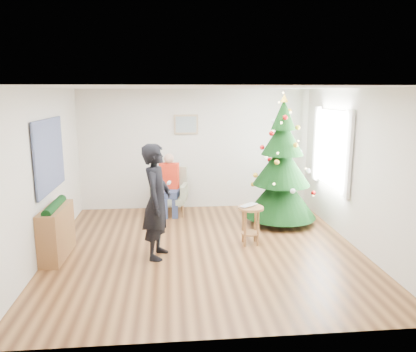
{
  "coord_description": "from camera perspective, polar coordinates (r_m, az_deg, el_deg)",
  "views": [
    {
      "loc": [
        -0.55,
        -6.27,
        2.54
      ],
      "look_at": [
        0.1,
        0.6,
        1.1
      ],
      "focal_mm": 35.0,
      "sensor_mm": 36.0,
      "label": 1
    }
  ],
  "objects": [
    {
      "name": "seated_person",
      "position": [
        8.48,
        -5.46,
        -1.13
      ],
      "size": [
        0.45,
        0.61,
        1.28
      ],
      "rotation": [
        0.0,
        0.0,
        -0.19
      ],
      "color": "navy",
      "rests_on": "armchair"
    },
    {
      "name": "laptop",
      "position": [
        6.82,
        6.04,
        -4.23
      ],
      "size": [
        0.42,
        0.41,
        0.03
      ],
      "primitive_type": "imported",
      "rotation": [
        0.0,
        0.0,
        0.72
      ],
      "color": "silver",
      "rests_on": "stool"
    },
    {
      "name": "framed_picture",
      "position": [
        8.77,
        -3.12,
        7.25
      ],
      "size": [
        0.52,
        0.05,
        0.42
      ],
      "color": "tan",
      "rests_on": "wall_back"
    },
    {
      "name": "wall_front",
      "position": [
        4.01,
        2.74,
        -6.25
      ],
      "size": [
        5.0,
        0.0,
        5.0
      ],
      "primitive_type": "plane",
      "rotation": [
        -1.57,
        0.0,
        0.0
      ],
      "color": "silver",
      "rests_on": "floor"
    },
    {
      "name": "stool",
      "position": [
        6.92,
        5.98,
        -6.88
      ],
      "size": [
        0.43,
        0.43,
        0.65
      ],
      "rotation": [
        0.0,
        0.0,
        0.37
      ],
      "color": "brown",
      "rests_on": "floor"
    },
    {
      "name": "standing_man",
      "position": [
        6.26,
        -7.21,
        -3.58
      ],
      "size": [
        0.55,
        0.73,
        1.78
      ],
      "primitive_type": "imported",
      "rotation": [
        0.0,
        0.0,
        1.36
      ],
      "color": "black",
      "rests_on": "floor"
    },
    {
      "name": "wall_right",
      "position": [
        7.08,
        20.2,
        0.97
      ],
      "size": [
        0.0,
        5.0,
        5.0
      ],
      "primitive_type": "plane",
      "rotation": [
        1.57,
        0.0,
        -1.57
      ],
      "color": "silver",
      "rests_on": "floor"
    },
    {
      "name": "game_controller",
      "position": [
        6.15,
        -5.51,
        -0.95
      ],
      "size": [
        0.06,
        0.13,
        0.04
      ],
      "primitive_type": "cube",
      "rotation": [
        0.0,
        0.0,
        -0.21
      ],
      "color": "white",
      "rests_on": "standing_man"
    },
    {
      "name": "tapestry",
      "position": [
        6.92,
        -21.4,
        2.74
      ],
      "size": [
        0.03,
        1.5,
        1.15
      ],
      "primitive_type": "cube",
      "color": "black",
      "rests_on": "wall_left"
    },
    {
      "name": "wall_back",
      "position": [
        8.88,
        -1.8,
        3.75
      ],
      "size": [
        5.0,
        0.0,
        5.0
      ],
      "primitive_type": "plane",
      "rotation": [
        1.57,
        0.0,
        0.0
      ],
      "color": "silver",
      "rests_on": "floor"
    },
    {
      "name": "floor",
      "position": [
        6.79,
        -0.37,
        -10.19
      ],
      "size": [
        5.0,
        5.0,
        0.0
      ],
      "primitive_type": "plane",
      "color": "brown",
      "rests_on": "ground"
    },
    {
      "name": "garland",
      "position": [
        6.65,
        -20.79,
        -4.0
      ],
      "size": [
        0.14,
        0.9,
        0.14
      ],
      "primitive_type": "cylinder",
      "rotation": [
        1.57,
        0.0,
        0.0
      ],
      "color": "black",
      "rests_on": "console"
    },
    {
      "name": "window_panel",
      "position": [
        7.94,
        17.04,
        3.74
      ],
      "size": [
        0.04,
        1.3,
        1.4
      ],
      "primitive_type": "cube",
      "color": "white",
      "rests_on": "wall_right"
    },
    {
      "name": "ceiling",
      "position": [
        6.3,
        -0.4,
        12.33
      ],
      "size": [
        5.0,
        5.0,
        0.0
      ],
      "primitive_type": "plane",
      "rotation": [
        3.14,
        0.0,
        0.0
      ],
      "color": "white",
      "rests_on": "wall_back"
    },
    {
      "name": "christmas_tree",
      "position": [
        7.94,
        10.33,
        1.32
      ],
      "size": [
        1.38,
        1.38,
        2.5
      ],
      "rotation": [
        0.0,
        0.0,
        0.11
      ],
      "color": "#3F2816",
      "rests_on": "floor"
    },
    {
      "name": "wall_left",
      "position": [
        6.69,
        -22.26,
        0.21
      ],
      "size": [
        0.0,
        5.0,
        5.0
      ],
      "primitive_type": "plane",
      "rotation": [
        1.57,
        0.0,
        1.57
      ],
      "color": "silver",
      "rests_on": "floor"
    },
    {
      "name": "console",
      "position": [
        6.77,
        -20.53,
        -7.43
      ],
      "size": [
        0.33,
        1.01,
        0.8
      ],
      "primitive_type": "cube",
      "rotation": [
        0.0,
        0.0,
        -0.03
      ],
      "color": "brown",
      "rests_on": "floor"
    },
    {
      "name": "armchair",
      "position": [
        8.6,
        -5.34,
        -2.98
      ],
      "size": [
        0.8,
        0.76,
        0.98
      ],
      "rotation": [
        0.0,
        0.0,
        -0.19
      ],
      "color": "gray",
      "rests_on": "floor"
    },
    {
      "name": "curtains",
      "position": [
        7.93,
        16.84,
        3.74
      ],
      "size": [
        0.05,
        1.75,
        1.5
      ],
      "color": "white",
      "rests_on": "wall_right"
    }
  ]
}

